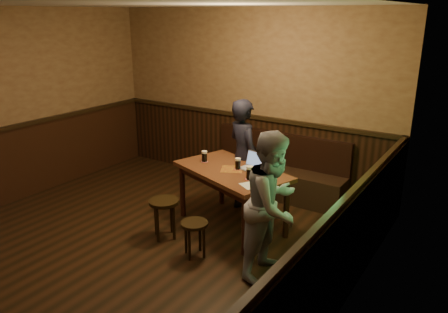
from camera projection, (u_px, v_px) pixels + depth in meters
room at (120, 155)px, 4.84m from camera, size 5.04×6.04×2.84m
bench at (276, 175)px, 6.77m from camera, size 2.20×0.50×0.95m
pub_table at (232, 177)px, 5.62m from camera, size 1.69×1.29×0.80m
stool_left at (164, 208)px, 5.42m from camera, size 0.39×0.39×0.50m
stool_right at (195, 229)px, 5.01m from camera, size 0.35×0.35×0.43m
pint_left at (204, 156)px, 5.85m from camera, size 0.10×0.10×0.15m
pint_mid at (238, 164)px, 5.56m from camera, size 0.10×0.10×0.15m
pint_right at (250, 173)px, 5.22m from camera, size 0.11×0.11×0.17m
laptop at (253, 165)px, 5.57m from camera, size 0.34×0.29×0.22m
menu at (249, 186)px, 5.05m from camera, size 0.27×0.24×0.00m
person_suit at (243, 157)px, 6.04m from camera, size 0.70×0.62×1.62m
person_grey at (273, 205)px, 4.54m from camera, size 0.64×0.80×1.59m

